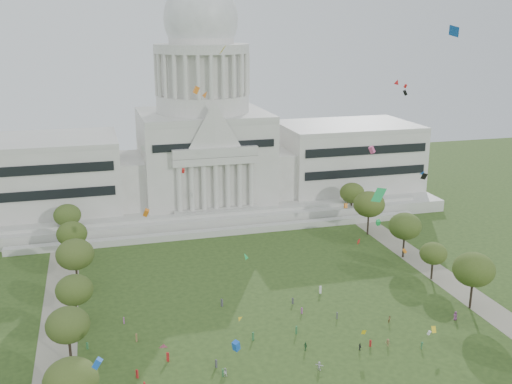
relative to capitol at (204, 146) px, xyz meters
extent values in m
plane|color=#2E461B|center=(0.00, -113.59, -22.30)|extent=(400.00, 400.00, 0.00)
cube|color=#BAB8AE|center=(0.00, 1.41, -20.30)|extent=(160.00, 60.00, 4.00)
cube|color=#BAB8AE|center=(0.00, -31.59, -21.30)|extent=(130.00, 3.00, 2.00)
cube|color=#BAB8AE|center=(0.00, -23.59, -19.80)|extent=(140.00, 3.00, 5.00)
cube|color=beige|center=(-55.00, 0.41, -7.30)|extent=(50.00, 34.00, 22.00)
cube|color=beige|center=(55.00, 0.41, -7.30)|extent=(50.00, 34.00, 22.00)
cube|color=beige|center=(-27.00, -1.59, -10.30)|extent=(12.00, 26.00, 16.00)
cube|color=beige|center=(27.00, -1.59, -10.30)|extent=(12.00, 26.00, 16.00)
cube|color=beige|center=(0.00, 0.41, -4.30)|extent=(44.00, 38.00, 28.00)
cube|color=beige|center=(0.00, -19.59, -1.10)|extent=(28.00, 3.00, 2.40)
cube|color=black|center=(-55.00, -16.79, -5.30)|extent=(46.00, 0.40, 11.00)
cube|color=black|center=(55.00, -16.79, -5.30)|extent=(46.00, 0.40, 11.00)
cylinder|color=beige|center=(0.00, 0.41, 15.10)|extent=(32.00, 32.00, 6.00)
cylinder|color=beige|center=(0.00, 0.41, 25.10)|extent=(28.00, 28.00, 14.00)
cylinder|color=#BAB8AE|center=(0.00, 0.41, 33.60)|extent=(32.40, 32.40, 3.00)
cylinder|color=beige|center=(0.00, 0.41, 39.10)|extent=(22.00, 22.00, 8.00)
ellipsoid|color=silver|center=(0.00, 0.41, 43.10)|extent=(25.00, 25.00, 26.20)
cube|color=gray|center=(-48.00, -83.59, -22.28)|extent=(8.00, 160.00, 0.04)
cube|color=gray|center=(48.00, -83.59, -22.28)|extent=(8.00, 160.00, 0.04)
ellipsoid|color=#3E521D|center=(-44.07, -116.55, -13.33)|extent=(8.86, 8.86, 7.25)
cylinder|color=black|center=(-45.04, -96.29, -19.56)|extent=(0.56, 0.56, 5.47)
ellipsoid|color=#35491B|center=(-45.04, -96.29, -13.77)|extent=(8.42, 8.42, 6.89)
cylinder|color=black|center=(44.17, -96.15, -19.19)|extent=(0.56, 0.56, 6.20)
ellipsoid|color=#344B16|center=(44.17, -96.15, -12.62)|extent=(9.55, 9.55, 7.82)
cylinder|color=black|center=(-44.09, -79.67, -19.66)|extent=(0.56, 0.56, 5.27)
ellipsoid|color=#334919|center=(-44.09, -79.67, -14.07)|extent=(8.12, 8.12, 6.65)
cylinder|color=black|center=(44.40, -79.10, -20.02)|extent=(0.56, 0.56, 4.56)
ellipsoid|color=#3B511A|center=(44.40, -79.10, -15.19)|extent=(7.01, 7.01, 5.74)
cylinder|color=black|center=(-44.08, -61.17, -19.28)|extent=(0.56, 0.56, 6.03)
ellipsoid|color=#3A4C1C|center=(-44.08, -61.17, -12.89)|extent=(9.29, 9.29, 7.60)
cylinder|color=black|center=(44.76, -63.55, -19.31)|extent=(0.56, 0.56, 5.97)
ellipsoid|color=#304817|center=(44.76, -63.55, -12.99)|extent=(9.19, 9.19, 7.52)
cylinder|color=black|center=(-45.22, -42.58, -19.59)|extent=(0.56, 0.56, 5.41)
ellipsoid|color=#314815|center=(-45.22, -42.58, -13.86)|extent=(8.33, 8.33, 6.81)
cylinder|color=black|center=(43.49, -43.40, -19.11)|extent=(0.56, 0.56, 6.37)
ellipsoid|color=#40521A|center=(43.49, -43.40, -12.35)|extent=(9.82, 9.82, 8.03)
cylinder|color=black|center=(-46.87, -24.45, -19.64)|extent=(0.56, 0.56, 5.32)
ellipsoid|color=#344C19|center=(-46.87, -24.45, -14.00)|extent=(8.19, 8.19, 6.70)
cylinder|color=black|center=(45.96, -25.46, -19.56)|extent=(0.56, 0.56, 5.47)
ellipsoid|color=#384B16|center=(45.96, -25.46, -13.77)|extent=(8.42, 8.42, 6.89)
imported|color=#994C8C|center=(37.44, -100.42, -21.27)|extent=(1.04, 1.19, 2.05)
imported|color=olive|center=(22.78, -97.49, -21.51)|extent=(0.90, 0.79, 1.57)
imported|color=olive|center=(17.56, -106.58, -21.48)|extent=(1.12, 1.13, 1.63)
imported|color=#33723F|center=(0.69, -103.51, -21.42)|extent=(0.82, 1.14, 1.76)
imported|color=silver|center=(0.74, -111.06, -21.40)|extent=(1.70, 1.58, 1.79)
imported|color=silver|center=(-17.07, -108.28, -21.42)|extent=(0.89, 0.58, 1.76)
imported|color=#33723F|center=(23.76, -109.43, -21.50)|extent=(1.14, 1.02, 1.59)
imported|color=#26262B|center=(11.33, -106.55, -21.51)|extent=(0.64, 0.99, 1.58)
cube|color=silver|center=(13.41, -79.43, -21.33)|extent=(0.51, 0.32, 1.93)
cube|color=olive|center=(-32.08, -90.85, -21.41)|extent=(0.37, 0.51, 1.78)
cube|color=#4C4C51|center=(-11.43, -79.79, -21.37)|extent=(0.50, 0.58, 1.85)
cube|color=#33723F|center=(-42.00, -91.23, -21.55)|extent=(0.46, 0.39, 1.50)
cube|color=#4C4C51|center=(5.01, -83.02, -21.55)|extent=(0.45, 0.45, 1.48)
cube|color=#4C4C51|center=(12.18, -92.75, -21.52)|extent=(0.35, 0.46, 1.54)
cube|color=#B21E1E|center=(14.07, -105.74, -21.57)|extent=(0.43, 0.45, 1.46)
cube|color=#33723F|center=(-8.49, -96.82, -21.38)|extent=(0.53, 0.57, 1.82)
cube|color=#33723F|center=(-17.49, -108.15, -21.53)|extent=(0.27, 0.41, 1.53)
cube|color=#33723F|center=(1.12, -96.73, -21.40)|extent=(0.51, 0.56, 1.80)
cube|color=#994C8C|center=(5.39, -88.31, -21.56)|extent=(0.31, 0.43, 1.47)
cube|color=#4C4C51|center=(-18.08, -104.93, -21.46)|extent=(0.41, 0.51, 1.67)
cube|color=#B21E1E|center=(-33.07, -104.42, -21.44)|extent=(0.49, 0.53, 1.71)
cube|color=#B21E1E|center=(-26.77, -100.17, -21.35)|extent=(0.57, 0.46, 1.89)
cube|color=#994C8C|center=(-34.12, -82.18, -21.55)|extent=(0.27, 0.41, 1.49)
camera|label=1|loc=(-38.00, -205.14, 41.64)|focal=42.00mm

